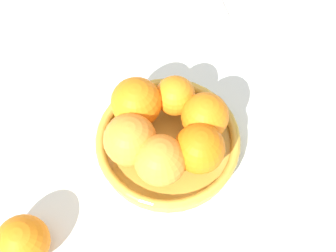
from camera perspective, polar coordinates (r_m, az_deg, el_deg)
The scene contains 4 objects.
ground_plane at distance 0.78m, azimuth 0.00°, elevation -2.58°, with size 4.00×4.00×0.00m, color silver.
fruit_bowl at distance 0.77m, azimuth 0.00°, elevation -1.98°, with size 0.24×0.24×0.04m.
orange_pile at distance 0.71m, azimuth -0.40°, elevation -0.36°, with size 0.19×0.19×0.08m.
stray_orange at distance 0.72m, azimuth -17.27°, elevation -13.29°, with size 0.08×0.08×0.08m, color orange.
Camera 1 is at (0.33, 0.07, 0.71)m, focal length 50.00 mm.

